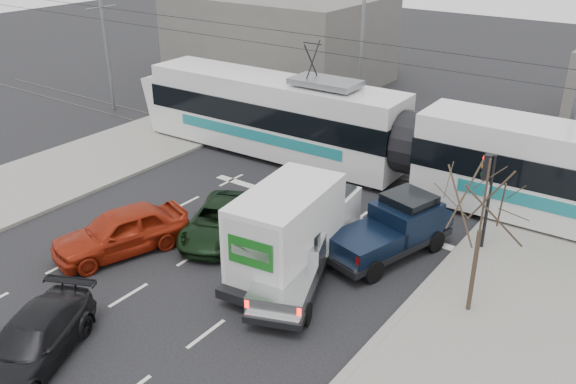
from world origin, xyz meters
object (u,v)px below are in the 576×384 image
Objects in this scene: street_lamp_far at (359,37)px; red_car at (121,231)px; traffic_signal at (488,181)px; green_car at (220,221)px; bare_tree at (484,203)px; dark_car at (31,342)px; navy_pickup at (395,227)px; tram at (411,144)px; box_truck at (294,229)px; silver_pickup at (295,260)px.

street_lamp_far is 17.74m from red_car.
traffic_signal reaches higher than green_car.
traffic_signal reaches higher than red_car.
dark_car is at bearing -134.12° from bare_tree.
tram is at bearing 126.04° from navy_pickup.
red_car is 1.04× the size of dark_car.
red_car is at bearing 92.28° from dark_car.
green_car is (-3.67, 0.32, -0.95)m from box_truck.
traffic_signal reaches higher than dark_car.
red_car is (-8.08, -5.64, -0.22)m from navy_pickup.
green_car is (-8.37, -4.75, -2.09)m from traffic_signal.
street_lamp_far is 1.67× the size of navy_pickup.
navy_pickup reaches higher than red_car.
box_truck is 1.44× the size of green_car.
traffic_signal is 0.67× the size of navy_pickup.
red_car is (-6.00, -11.20, -1.24)m from tram.
box_truck is (-0.21, -8.56, -0.48)m from tram.
tram is 5.35× the size of navy_pickup.
silver_pickup is 1.02× the size of navy_pickup.
street_lamp_far reaches higher than red_car.
tram reaches higher than green_car.
traffic_signal is 7.01m from box_truck.
silver_pickup is 8.20m from dark_car.
bare_tree reaches higher than traffic_signal.
traffic_signal is 5.73m from tram.
bare_tree is at bearing -54.44° from tram.
tram reaches higher than navy_pickup.
green_car is 8.43m from dark_car.
tram reaches higher than traffic_signal.
bare_tree is 9.52m from tram.
dark_car is (0.61, -8.41, 0.03)m from green_car.
traffic_signal reaches higher than box_truck.
traffic_signal is at bearing -41.72° from street_lamp_far.
navy_pickup is at bearing -139.40° from traffic_signal.
street_lamp_far reaches higher than silver_pickup.
tram is 6.02m from navy_pickup.
street_lamp_far is 16.13m from box_truck.
bare_tree reaches higher than dark_car.
green_car is at bearing -150.41° from traffic_signal.
navy_pickup is at bearing -54.56° from street_lamp_far.
traffic_signal is at bearing 33.32° from silver_pickup.
navy_pickup is at bearing 1.87° from green_car.
navy_pickup reaches higher than silver_pickup.
tram is at bearing 81.77° from box_truck.
traffic_signal reaches higher than navy_pickup.
street_lamp_far reaches higher than tram.
silver_pickup is 0.82× the size of box_truck.
box_truck is at bearing -132.82° from traffic_signal.
silver_pickup is 1.14m from box_truck.
box_truck reaches higher than dark_car.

